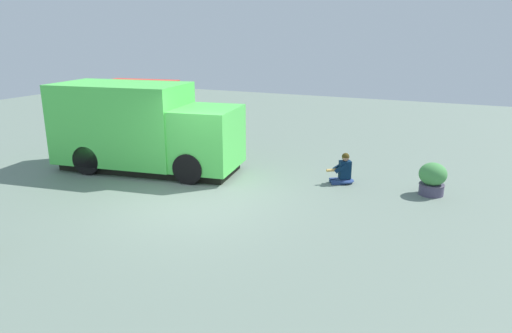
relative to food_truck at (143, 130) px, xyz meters
The scene contains 4 objects.
ground_plane 3.61m from the food_truck, 124.77° to the right, with size 40.00×40.00×0.00m, color slate.
food_truck is the anchor object (origin of this frame).
person_customer 5.86m from the food_truck, 78.90° to the right, with size 0.65×0.78×0.84m.
planter_flowering_far 8.03m from the food_truck, 81.86° to the right, with size 0.67×0.67×0.82m.
Camera 1 is at (-8.66, -5.66, 3.90)m, focal length 32.37 mm.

